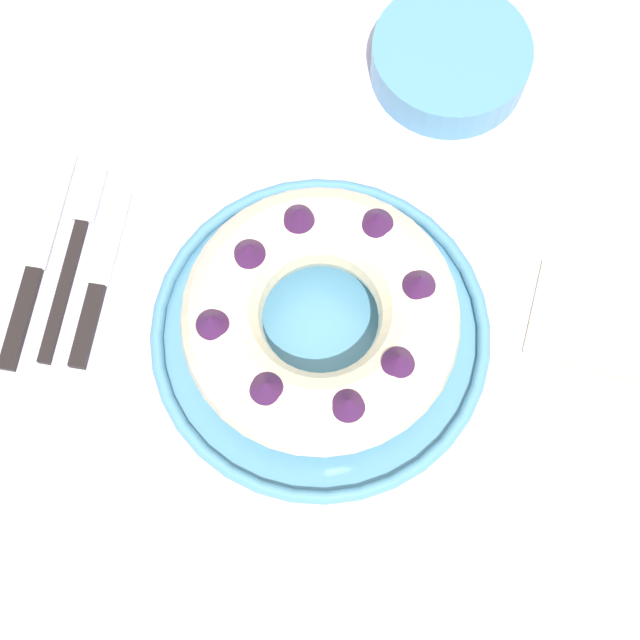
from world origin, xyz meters
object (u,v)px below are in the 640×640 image
object	(u,v)px
cake_knife	(97,289)
side_bowl	(450,60)
fork	(75,248)
bundt_cake	(320,320)
napkin	(604,324)
serving_dish	(320,337)
serving_knife	(34,273)

from	to	relation	value
cake_knife	side_bowl	size ratio (longest dim) A/B	1.13
fork	bundt_cake	bearing A→B (deg)	-14.60
napkin	serving_dish	bearing A→B (deg)	-167.41
bundt_cake	fork	size ratio (longest dim) A/B	1.21
serving_dish	side_bowl	xyz separation A→B (m)	(0.08, 0.31, 0.01)
fork	cake_knife	xyz separation A→B (m)	(0.03, -0.04, 0.00)
serving_dish	serving_knife	xyz separation A→B (m)	(-0.28, 0.02, -0.01)
side_bowl	napkin	world-z (taller)	side_bowl
serving_dish	fork	bearing A→B (deg)	167.87
napkin	side_bowl	bearing A→B (deg)	125.08
bundt_cake	side_bowl	size ratio (longest dim) A/B	1.52
serving_knife	side_bowl	distance (m)	0.47
serving_dish	fork	size ratio (longest dim) A/B	1.54
serving_dish	serving_knife	bearing A→B (deg)	175.49
serving_dish	side_bowl	bearing A→B (deg)	74.94
bundt_cake	side_bowl	xyz separation A→B (m)	(0.08, 0.31, -0.04)
cake_knife	side_bowl	world-z (taller)	side_bowl
serving_dish	serving_knife	distance (m)	0.28
serving_knife	side_bowl	bearing A→B (deg)	38.71
serving_dish	fork	xyz separation A→B (m)	(-0.25, 0.05, -0.01)
bundt_cake	cake_knife	size ratio (longest dim) A/B	1.34
serving_dish	napkin	distance (m)	0.27
bundt_cake	napkin	bearing A→B (deg)	12.59
cake_knife	napkin	world-z (taller)	cake_knife
napkin	serving_knife	bearing A→B (deg)	-176.19
fork	cake_knife	world-z (taller)	cake_knife
fork	side_bowl	bearing A→B (deg)	35.27
serving_dish	side_bowl	distance (m)	0.32
bundt_cake	cake_knife	bearing A→B (deg)	175.79
serving_knife	cake_knife	distance (m)	0.06
fork	napkin	bearing A→B (deg)	-1.93
fork	cake_knife	distance (m)	0.05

